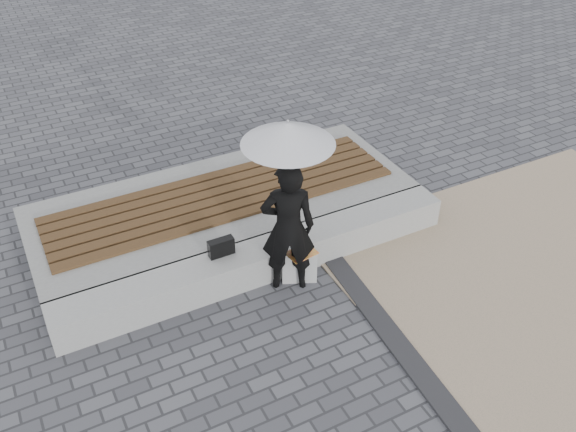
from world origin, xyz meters
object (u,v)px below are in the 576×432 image
(parasol, at_px, (288,133))
(canvas_tote, at_px, (299,265))
(handbag, at_px, (221,247))
(seating_ledge, at_px, (262,260))
(woman, at_px, (288,228))

(parasol, relative_size, canvas_tote, 2.90)
(handbag, distance_m, canvas_tote, 0.95)
(seating_ledge, height_order, canvas_tote, canvas_tote)
(seating_ledge, xyz_separation_m, handbag, (-0.47, 0.09, 0.31))
(parasol, height_order, handbag, parasol)
(woman, relative_size, parasol, 1.34)
(seating_ledge, xyz_separation_m, parasol, (0.18, -0.33, 1.83))
(canvas_tote, bearing_deg, handbag, 178.45)
(parasol, distance_m, handbag, 1.71)
(seating_ledge, bearing_deg, handbag, 169.46)
(parasol, distance_m, canvas_tote, 1.82)
(seating_ledge, distance_m, handbag, 0.57)
(woman, bearing_deg, seating_ledge, -36.46)
(woman, height_order, handbag, woman)
(seating_ledge, bearing_deg, canvas_tote, -41.82)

